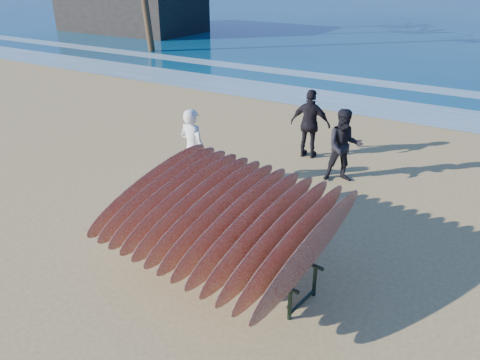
{
  "coord_description": "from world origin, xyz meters",
  "views": [
    {
      "loc": [
        3.87,
        -5.53,
        4.38
      ],
      "look_at": [
        0.0,
        0.8,
        0.95
      ],
      "focal_mm": 35.0,
      "sensor_mm": 36.0,
      "label": 1
    }
  ],
  "objects": [
    {
      "name": "ground",
      "position": [
        0.0,
        0.0,
        0.0
      ],
      "size": [
        120.0,
        120.0,
        0.0
      ],
      "primitive_type": "plane",
      "color": "tan",
      "rests_on": "ground"
    },
    {
      "name": "foam_near",
      "position": [
        0.0,
        10.0,
        0.01
      ],
      "size": [
        160.0,
        160.0,
        0.0
      ],
      "primitive_type": "plane",
      "color": "white",
      "rests_on": "ground"
    },
    {
      "name": "foam_far",
      "position": [
        0.0,
        13.5,
        0.01
      ],
      "size": [
        160.0,
        160.0,
        0.0
      ],
      "primitive_type": "plane",
      "color": "white",
      "rests_on": "ground"
    },
    {
      "name": "surfboard_rack",
      "position": [
        0.42,
        -0.44,
        0.95
      ],
      "size": [
        3.49,
        3.18,
        1.58
      ],
      "rotation": [
        0.0,
        0.0,
        -0.12
      ],
      "color": "black",
      "rests_on": "ground"
    },
    {
      "name": "person_white",
      "position": [
        -1.76,
        1.79,
        0.86
      ],
      "size": [
        0.67,
        0.47,
        1.73
      ],
      "primitive_type": "imported",
      "rotation": [
        0.0,
        0.0,
        3.04
      ],
      "color": "white",
      "rests_on": "ground"
    },
    {
      "name": "person_dark_a",
      "position": [
        0.85,
        3.71,
        0.82
      ],
      "size": [
        0.99,
        0.93,
        1.63
      ],
      "primitive_type": "imported",
      "rotation": [
        0.0,
        0.0,
        0.53
      ],
      "color": "black",
      "rests_on": "ground"
    },
    {
      "name": "person_dark_b",
      "position": [
        -0.35,
        4.65,
        0.85
      ],
      "size": [
        1.03,
        0.51,
        1.7
      ],
      "primitive_type": "imported",
      "rotation": [
        0.0,
        0.0,
        3.25
      ],
      "color": "black",
      "rests_on": "ground"
    }
  ]
}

